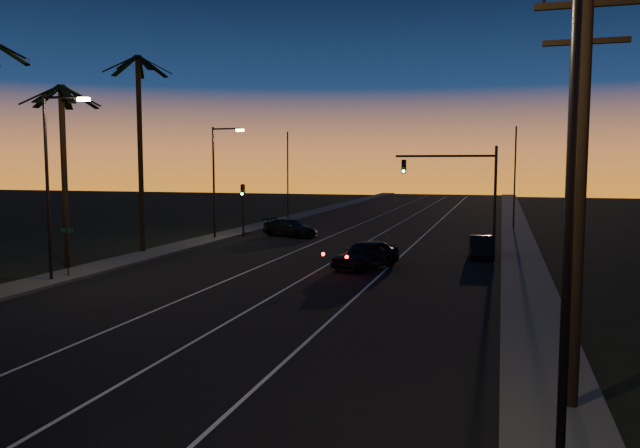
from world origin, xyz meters
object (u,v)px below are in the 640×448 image
(utility_pole, at_px, (580,183))
(cross_car, at_px, (290,228))
(lead_car, at_px, (366,254))
(right_car, at_px, (481,247))
(signal_mast, at_px, (461,178))

(utility_pole, height_order, cross_car, utility_pole)
(lead_car, distance_m, right_car, 8.40)
(utility_pole, bearing_deg, signal_mast, 98.47)
(signal_mast, relative_size, right_car, 1.73)
(lead_car, distance_m, cross_car, 15.96)
(utility_pole, distance_m, signal_mast, 30.33)
(lead_car, xyz_separation_m, right_car, (5.98, 5.91, -0.12))
(utility_pole, xyz_separation_m, right_car, (-2.78, 24.09, -4.64))
(utility_pole, xyz_separation_m, signal_mast, (-4.46, 29.99, -0.53))
(right_car, height_order, cross_car, cross_car)
(signal_mast, bearing_deg, utility_pole, -81.53)
(cross_car, bearing_deg, right_car, -26.12)
(utility_pole, bearing_deg, right_car, 96.58)
(utility_pole, distance_m, lead_car, 20.69)
(cross_car, bearing_deg, utility_pole, -60.60)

